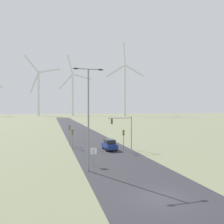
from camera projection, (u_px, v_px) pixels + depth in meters
name	position (u px, v px, depth m)	size (l,w,h in m)	color
ground_plane	(161.00, 197.00, 17.44)	(600.00, 600.00, 0.00)	#757A5B
road_surface	(81.00, 133.00, 63.69)	(10.00, 240.00, 0.01)	#2D2D33
streetlamp	(88.00, 108.00, 24.66)	(3.52, 0.32, 11.66)	gray
stop_sign_near	(94.00, 153.00, 26.88)	(0.81, 0.07, 2.28)	gray
traffic_light_post_near_left	(70.00, 131.00, 41.97)	(0.28, 0.34, 3.95)	gray
traffic_light_post_near_right	(124.00, 135.00, 36.80)	(0.28, 0.34, 3.52)	gray
traffic_light_post_mid_left	(72.00, 135.00, 38.98)	(0.28, 0.34, 3.37)	gray
traffic_light_mast_overhead	(123.00, 126.00, 37.36)	(4.23, 0.35, 5.77)	gray
car_approaching	(109.00, 145.00, 37.55)	(1.96, 4.17, 1.83)	navy
wind_turbine_left	(39.00, 88.00, 226.57)	(36.72, 10.40, 63.54)	silver
wind_turbine_center	(73.00, 90.00, 240.48)	(34.82, 18.05, 67.41)	silver
wind_turbine_right	(125.00, 84.00, 223.66)	(41.65, 2.60, 75.71)	silver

